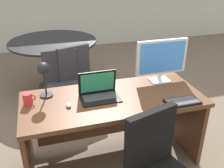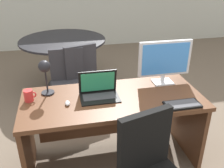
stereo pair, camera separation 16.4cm
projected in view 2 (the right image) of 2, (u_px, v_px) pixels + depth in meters
name	position (u px, v px, depth m)	size (l,w,h in m)	color
ground	(92.00, 94.00, 3.96)	(12.00, 12.00, 0.00)	#6B5B4C
desk	(112.00, 114.00, 2.45)	(1.66, 0.72, 0.75)	#56331E
monitor	(165.00, 60.00, 2.48)	(0.53, 0.16, 0.44)	silver
laptop	(99.00, 88.00, 2.32)	(0.35, 0.24, 0.23)	black
keyboard	(182.00, 104.00, 2.18)	(0.31, 0.15, 0.02)	black
mouse	(67.00, 103.00, 2.19)	(0.04, 0.07, 0.03)	silver
desk_lamp	(45.00, 71.00, 2.25)	(0.12, 0.15, 0.34)	black
coffee_mug	(29.00, 96.00, 2.23)	(0.11, 0.08, 0.11)	red
meeting_table	(63.00, 51.00, 3.97)	(1.32, 1.32, 0.79)	black
meeting_chair_near	(86.00, 88.00, 3.38)	(0.57, 0.58, 0.89)	black
meeting_chair_far	(69.00, 90.00, 3.30)	(0.56, 0.56, 0.87)	black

